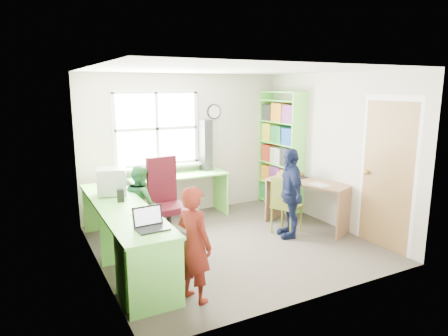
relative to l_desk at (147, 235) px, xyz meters
name	(u,v)px	position (x,y,z in m)	size (l,w,h in m)	color
room	(230,158)	(1.32, 0.38, 0.76)	(3.64, 3.44, 2.44)	#484139
l_desk	(147,235)	(0.00, 0.00, 0.00)	(2.38, 2.95, 0.75)	#88FF65
right_desk	(308,194)	(2.72, 0.37, 0.08)	(1.02, 1.40, 0.73)	#8E6847
bookshelf	(281,153)	(2.96, 1.47, 0.55)	(0.30, 1.02, 2.10)	#88FF65
swivel_chair	(166,205)	(0.55, 0.87, 0.06)	(0.60, 0.60, 1.20)	black
wooden_chair	(285,203)	(2.20, 0.28, 0.01)	(0.50, 0.50, 0.87)	olive
crt_monitor	(112,181)	(-0.18, 0.94, 0.48)	(0.44, 0.41, 0.36)	#9F9FA3
laptop_left	(150,223)	(-0.12, -0.56, 0.35)	(0.34, 0.29, 0.22)	black
laptop_right	(295,174)	(2.72, 0.72, 0.33)	(0.29, 0.33, 0.21)	black
speaker_a	(120,195)	(-0.17, 0.55, 0.38)	(0.09, 0.09, 0.16)	black
speaker_b	(111,185)	(-0.15, 1.12, 0.39)	(0.12, 0.12, 0.19)	black
cd_tower	(206,145)	(1.63, 1.81, 0.73)	(0.21, 0.19, 0.88)	black
game_box	(291,174)	(2.70, 0.81, 0.31)	(0.39, 0.39, 0.06)	red
paper_a	(144,216)	(-0.07, -0.14, 0.30)	(0.27, 0.33, 0.00)	beige
paper_b	(319,185)	(2.70, 0.11, 0.28)	(0.22, 0.31, 0.00)	beige
potted_plant	(148,167)	(0.58, 1.79, 0.46)	(0.18, 0.14, 0.32)	#32702D
person_red	(194,244)	(0.24, -0.85, 0.15)	(0.44, 0.29, 1.22)	maroon
person_green	(141,203)	(0.23, 1.03, 0.09)	(0.53, 0.42, 1.10)	#307934
person_navy	(290,193)	(2.20, 0.16, 0.20)	(0.77, 0.32, 1.32)	#131B3B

